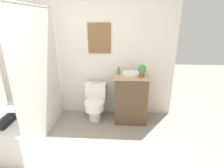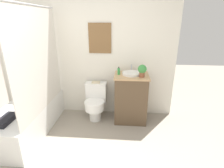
% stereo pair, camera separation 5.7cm
% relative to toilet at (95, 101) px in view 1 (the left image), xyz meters
% --- Properties ---
extents(wall_back, '(3.37, 0.07, 2.50)m').
position_rel_toilet_xyz_m(wall_back, '(-0.22, 0.28, 0.90)').
color(wall_back, silver).
rests_on(wall_back, ground_plane).
extents(shower_area, '(0.70, 1.54, 1.98)m').
position_rel_toilet_xyz_m(shower_area, '(-1.05, -0.52, -0.07)').
color(shower_area, white).
rests_on(shower_area, ground_plane).
extents(toilet, '(0.40, 0.51, 0.67)m').
position_rel_toilet_xyz_m(toilet, '(0.00, 0.00, 0.00)').
color(toilet, white).
rests_on(toilet, ground_plane).
extents(vanity, '(0.59, 0.50, 0.88)m').
position_rel_toilet_xyz_m(vanity, '(0.65, -0.01, 0.09)').
color(vanity, brown).
rests_on(vanity, ground_plane).
extents(sink, '(0.33, 0.37, 0.13)m').
position_rel_toilet_xyz_m(sink, '(0.65, 0.01, 0.55)').
color(sink, white).
rests_on(sink, vanity).
extents(soap_bottle, '(0.05, 0.05, 0.14)m').
position_rel_toilet_xyz_m(soap_bottle, '(0.43, -0.00, 0.59)').
color(soap_bottle, green).
rests_on(soap_bottle, vanity).
extents(potted_plant, '(0.14, 0.14, 0.21)m').
position_rel_toilet_xyz_m(potted_plant, '(0.82, -0.11, 0.65)').
color(potted_plant, brown).
rests_on(potted_plant, vanity).
extents(book_on_tank, '(0.15, 0.09, 0.02)m').
position_rel_toilet_xyz_m(book_on_tank, '(-0.00, 0.11, 0.33)').
color(book_on_tank, beige).
rests_on(book_on_tank, toilet).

